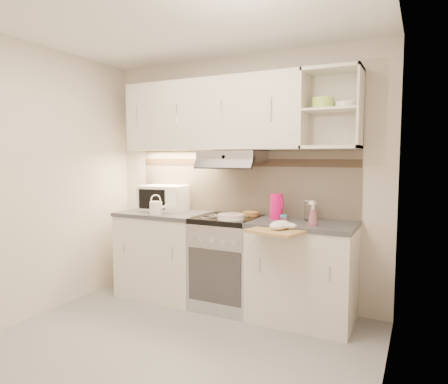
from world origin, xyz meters
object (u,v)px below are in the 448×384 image
(electric_range, at_px, (228,262))
(plate_stack, at_px, (231,217))
(watering_can, at_px, (157,207))
(cutting_board, at_px, (278,231))
(pink_pitcher, at_px, (276,206))
(spray_bottle, at_px, (313,215))
(glass_jar, at_px, (310,210))
(microwave, at_px, (164,198))

(electric_range, xyz_separation_m, plate_stack, (0.10, -0.14, 0.47))
(watering_can, xyz_separation_m, cutting_board, (1.32, -0.13, -0.10))
(watering_can, xyz_separation_m, plate_stack, (0.79, 0.07, -0.05))
(electric_range, bearing_deg, plate_stack, -54.84)
(electric_range, bearing_deg, pink_pitcher, 7.93)
(spray_bottle, relative_size, cutting_board, 0.52)
(glass_jar, bearing_deg, pink_pitcher, -167.84)
(pink_pitcher, height_order, cutting_board, pink_pitcher)
(pink_pitcher, bearing_deg, watering_can, -157.04)
(watering_can, xyz_separation_m, glass_jar, (1.46, 0.35, 0.02))
(watering_can, xyz_separation_m, pink_pitcher, (1.16, 0.28, 0.05))
(plate_stack, bearing_deg, glass_jar, 22.34)
(microwave, xyz_separation_m, spray_bottle, (1.70, -0.25, -0.05))
(electric_range, distance_m, watering_can, 0.89)
(microwave, xyz_separation_m, glass_jar, (1.60, 0.01, -0.04))
(pink_pitcher, height_order, spray_bottle, pink_pitcher)
(spray_bottle, xyz_separation_m, cutting_board, (-0.23, -0.21, -0.12))
(plate_stack, bearing_deg, spray_bottle, 0.48)
(microwave, height_order, plate_stack, microwave)
(glass_jar, height_order, spray_bottle, spray_bottle)
(watering_can, distance_m, spray_bottle, 1.56)
(electric_range, height_order, microwave, microwave)
(electric_range, height_order, glass_jar, glass_jar)
(microwave, xyz_separation_m, plate_stack, (0.93, -0.26, -0.11))
(electric_range, height_order, spray_bottle, spray_bottle)
(electric_range, height_order, pink_pitcher, pink_pitcher)
(watering_can, distance_m, pink_pitcher, 1.20)
(electric_range, bearing_deg, microwave, 172.04)
(microwave, bearing_deg, plate_stack, -21.56)
(cutting_board, bearing_deg, microwave, 176.10)
(glass_jar, bearing_deg, cutting_board, -105.66)
(pink_pitcher, distance_m, cutting_board, 0.47)
(microwave, xyz_separation_m, watering_can, (0.14, -0.33, -0.06))
(pink_pitcher, bearing_deg, microwave, -172.95)
(watering_can, bearing_deg, glass_jar, -4.68)
(watering_can, bearing_deg, spray_bottle, -15.14)
(watering_can, height_order, pink_pitcher, pink_pitcher)
(watering_can, relative_size, glass_jar, 1.25)
(microwave, relative_size, glass_jar, 2.68)
(plate_stack, xyz_separation_m, glass_jar, (0.67, 0.27, 0.07))
(pink_pitcher, xyz_separation_m, cutting_board, (0.16, -0.42, -0.15))
(glass_jar, bearing_deg, spray_bottle, -70.05)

